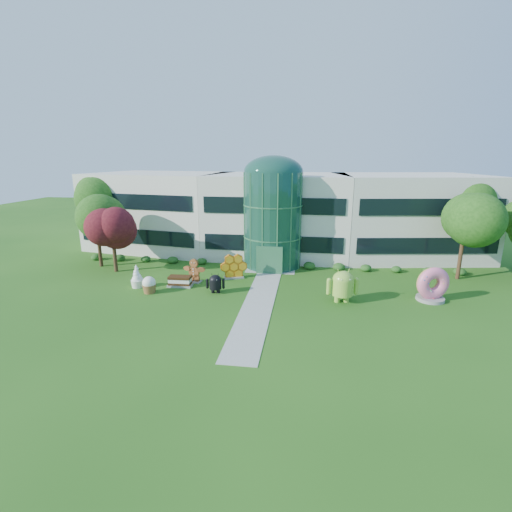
% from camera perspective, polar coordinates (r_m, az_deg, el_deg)
% --- Properties ---
extents(ground, '(140.00, 140.00, 0.00)m').
position_cam_1_polar(ground, '(28.70, 0.08, -8.22)').
color(ground, '#215114').
rests_on(ground, ground).
extents(building, '(46.00, 15.00, 9.30)m').
position_cam_1_polar(building, '(44.73, 3.37, 6.50)').
color(building, beige).
rests_on(building, ground).
extents(atrium, '(6.00, 6.00, 9.80)m').
position_cam_1_polar(atrium, '(38.79, 2.61, 5.54)').
color(atrium, '#194738').
rests_on(atrium, ground).
extents(walkway, '(2.40, 20.00, 0.04)m').
position_cam_1_polar(walkway, '(30.52, 0.61, -6.71)').
color(walkway, '#9E9E93').
rests_on(walkway, ground).
extents(tree_red, '(4.00, 4.00, 6.00)m').
position_cam_1_polar(tree_red, '(39.59, -21.08, 1.92)').
color(tree_red, '#3F0C14').
rests_on(tree_red, ground).
extents(trees_backdrop, '(52.00, 8.00, 8.40)m').
position_cam_1_polar(trees_backdrop, '(39.90, 2.74, 4.79)').
color(trees_backdrop, '#194411').
rests_on(trees_backdrop, ground).
extents(android_green, '(2.99, 2.28, 3.05)m').
position_cam_1_polar(android_green, '(30.37, 13.19, -4.21)').
color(android_green, '#8FC33E').
rests_on(android_green, ground).
extents(android_black, '(1.77, 1.28, 1.90)m').
position_cam_1_polar(android_black, '(31.86, -6.28, -4.05)').
color(android_black, black).
rests_on(android_black, ground).
extents(donut, '(3.03, 2.08, 2.87)m').
position_cam_1_polar(donut, '(33.14, 25.45, -3.84)').
color(donut, '#F05B80').
rests_on(donut, ground).
extents(gingerbread, '(2.57, 1.38, 2.25)m').
position_cam_1_polar(gingerbread, '(34.77, -9.49, -2.21)').
color(gingerbread, brown).
rests_on(gingerbread, ground).
extents(ice_cream_sandwich, '(2.21, 1.16, 0.97)m').
position_cam_1_polar(ice_cream_sandwich, '(34.07, -11.61, -3.81)').
color(ice_cream_sandwich, black).
rests_on(ice_cream_sandwich, ground).
extents(honeycomb, '(2.88, 1.86, 2.13)m').
position_cam_1_polar(honeycomb, '(35.49, -3.44, -1.77)').
color(honeycomb, orange).
rests_on(honeycomb, ground).
extents(froyo, '(1.38, 1.38, 2.09)m').
position_cam_1_polar(froyo, '(34.64, -17.86, -2.96)').
color(froyo, white).
rests_on(froyo, ground).
extents(cupcake, '(1.44, 1.44, 1.47)m').
position_cam_1_polar(cupcake, '(33.06, -16.12, -4.25)').
color(cupcake, white).
rests_on(cupcake, ground).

